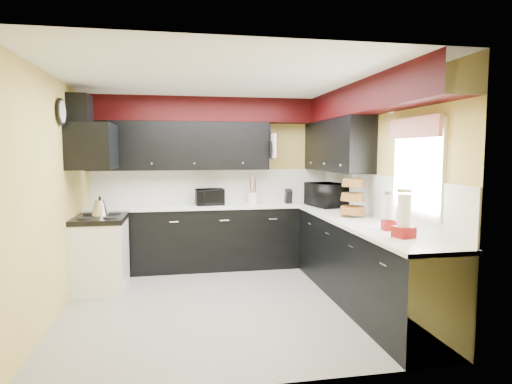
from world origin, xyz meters
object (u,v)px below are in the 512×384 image
microwave (326,195)px  kettle (100,208)px  knife_block (288,197)px  toaster_oven (210,197)px  utensil_crock (253,198)px

microwave → kettle: bearing=82.0°
knife_block → toaster_oven: bearing=-178.8°
microwave → utensil_crock: size_ratio=3.60×
toaster_oven → microwave: 1.69m
utensil_crock → knife_block: size_ratio=0.81×
knife_block → kettle: knife_block is taller
microwave → knife_block: 0.63m
toaster_oven → kettle: toaster_oven is taller
microwave → kettle: (-3.05, -0.17, -0.09)m
toaster_oven → utensil_crock: bearing=-2.1°
knife_block → kettle: (-2.61, -0.61, -0.03)m
utensil_crock → knife_block: 0.54m
microwave → kettle: microwave is taller
knife_block → utensil_crock: bearing=177.4°
toaster_oven → knife_block: size_ratio=1.96×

